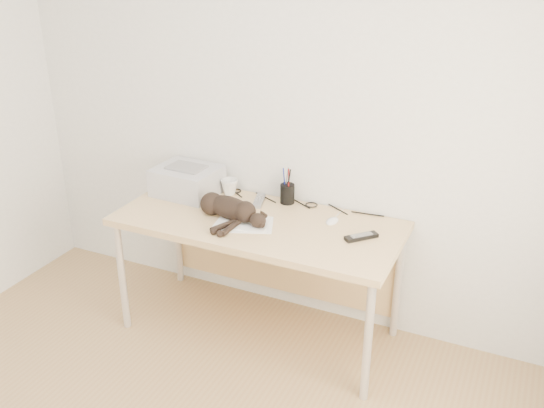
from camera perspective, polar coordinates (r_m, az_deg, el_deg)
The scene contains 11 objects.
wall_back at distance 3.49m, azimuth 1.19°, elevation 9.13°, with size 3.50×3.50×0.00m, color silver.
desk at distance 3.51m, azimuth -0.71°, elevation -2.95°, with size 1.60×0.70×0.74m.
printer at distance 3.73m, azimuth -7.99°, elevation 2.21°, with size 0.38×0.33×0.18m.
papers at distance 3.34m, azimuth -2.60°, elevation -1.83°, with size 0.36×0.30×0.01m.
cat at distance 3.39m, azimuth -4.28°, elevation -0.42°, with size 0.59×0.33×0.14m.
mug at distance 3.70m, azimuth -4.03°, elevation 1.61°, with size 0.10×0.10×0.10m, color white.
pen_cup at distance 3.57m, azimuth 1.45°, elevation 1.01°, with size 0.09×0.09×0.22m.
remote_grey at distance 3.60m, azimuth -1.23°, elevation 0.31°, with size 0.05×0.18×0.02m, color gray.
remote_black at distance 3.21m, azimuth 8.41°, elevation -3.07°, with size 0.05×0.18×0.02m, color black.
mouse at distance 3.37m, azimuth 5.70°, elevation -1.45°, with size 0.06×0.10×0.03m, color white.
cable_tangle at distance 3.63m, azimuth 0.79°, elevation 0.47°, with size 1.36×0.08×0.01m, color black, non-canonical shape.
Camera 1 is at (1.35, -1.34, 2.21)m, focal length 40.00 mm.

